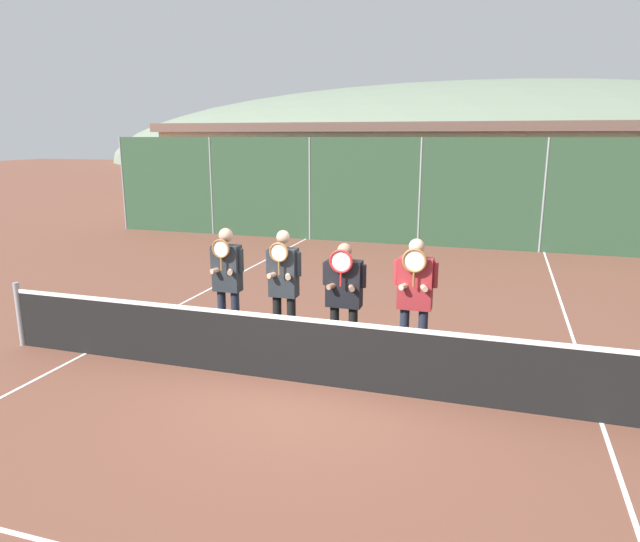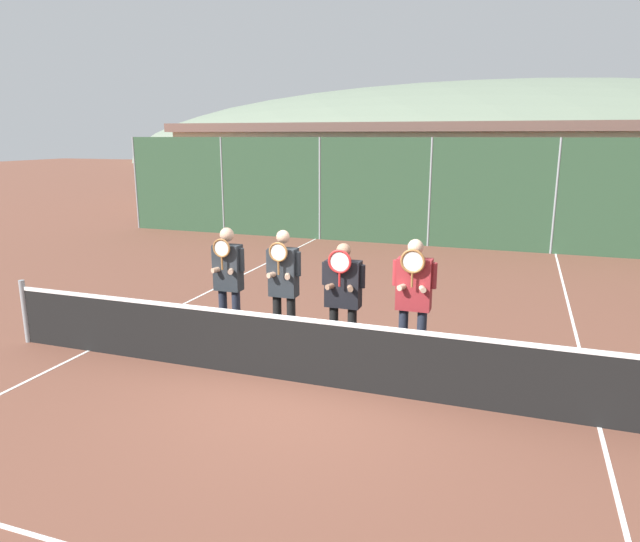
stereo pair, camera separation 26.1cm
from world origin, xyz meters
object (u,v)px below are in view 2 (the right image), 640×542
object	(u,v)px
player_center_left	(284,284)
player_rightmost	(414,294)
car_center	(564,213)
car_far_left	(251,199)
player_leftmost	(228,277)
car_left_of_center	(390,206)
player_center_right	(343,293)

from	to	relation	value
player_center_left	player_rightmost	xyz separation A→B (m)	(1.91, -0.01, 0.02)
player_center_left	car_center	size ratio (longest dim) A/B	0.41
car_far_left	player_center_left	bearing A→B (deg)	-61.90
player_center_left	car_far_left	distance (m)	13.39
player_leftmost	player_center_left	size ratio (longest dim) A/B	0.99
player_rightmost	car_far_left	size ratio (longest dim) A/B	0.43
player_center_left	car_left_of_center	xyz separation A→B (m)	(-0.98, 11.47, -0.22)
player_rightmost	player_center_left	bearing A→B (deg)	179.55
player_leftmost	player_center_left	distance (m)	0.94
player_center_left	player_leftmost	bearing A→B (deg)	176.22
player_center_right	car_left_of_center	xyz separation A→B (m)	(-1.90, 11.50, -0.18)
car_far_left	player_center_right	bearing A→B (deg)	-58.62
car_left_of_center	car_center	distance (m)	5.46
player_leftmost	car_left_of_center	bearing A→B (deg)	90.18
car_left_of_center	car_far_left	bearing A→B (deg)	176.27
player_leftmost	car_far_left	xyz separation A→B (m)	(-5.37, 11.75, -0.18)
car_center	player_rightmost	bearing A→B (deg)	-102.29
car_left_of_center	player_center_right	bearing A→B (deg)	-80.64
player_leftmost	player_rightmost	world-z (taller)	player_rightmost
player_center_right	car_far_left	size ratio (longest dim) A/B	0.40
player_center_right	player_rightmost	size ratio (longest dim) A/B	0.94
car_far_left	car_center	size ratio (longest dim) A/B	0.95
player_leftmost	player_center_left	world-z (taller)	player_center_left
player_leftmost	player_rightmost	size ratio (longest dim) A/B	1.00
player_leftmost	player_center_left	xyz separation A→B (m)	(0.94, -0.06, -0.00)
player_rightmost	car_far_left	distance (m)	14.40
player_rightmost	car_center	xyz separation A→B (m)	(2.56, 11.78, -0.25)
car_left_of_center	player_leftmost	bearing A→B (deg)	-89.82
car_far_left	car_left_of_center	size ratio (longest dim) A/B	0.90
player_center_left	player_rightmost	world-z (taller)	player_center_left
player_center_right	car_center	xyz separation A→B (m)	(3.55, 11.80, -0.19)
player_center_right	player_center_left	bearing A→B (deg)	177.66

